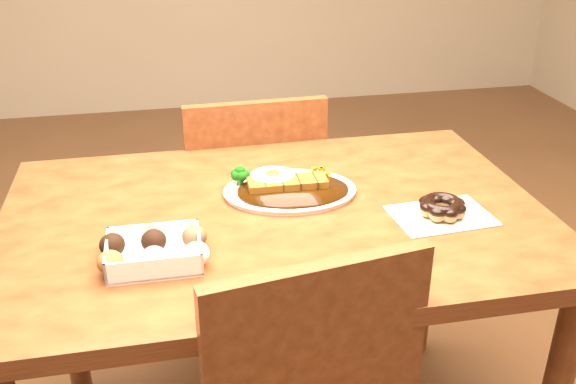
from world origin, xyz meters
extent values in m
cube|color=#512310|center=(0.00, 0.00, 0.73)|extent=(1.20, 0.80, 0.04)
cylinder|color=#512310|center=(-0.54, 0.34, 0.35)|extent=(0.06, 0.06, 0.71)
cylinder|color=#512310|center=(0.54, 0.34, 0.35)|extent=(0.06, 0.06, 0.71)
cube|color=#512310|center=(0.02, 0.60, 0.43)|extent=(0.43, 0.43, 0.04)
cylinder|color=#512310|center=(0.18, 0.77, 0.21)|extent=(0.04, 0.04, 0.41)
cylinder|color=#512310|center=(-0.16, 0.77, 0.21)|extent=(0.04, 0.04, 0.41)
cylinder|color=#512310|center=(0.19, 0.43, 0.21)|extent=(0.04, 0.04, 0.41)
cylinder|color=#512310|center=(-0.15, 0.43, 0.21)|extent=(0.04, 0.04, 0.41)
cube|color=#512310|center=(0.02, 0.41, 0.67)|extent=(0.40, 0.04, 0.40)
cube|color=#512310|center=(0.00, -0.41, 0.67)|extent=(0.40, 0.09, 0.40)
ellipsoid|color=white|center=(0.05, 0.08, 0.76)|extent=(0.32, 0.24, 0.01)
ellipsoid|color=black|center=(0.05, 0.06, 0.77)|extent=(0.27, 0.20, 0.01)
cube|color=#6B380C|center=(0.04, 0.08, 0.78)|extent=(0.19, 0.07, 0.02)
ellipsoid|color=white|center=(0.01, 0.11, 0.79)|extent=(0.11, 0.10, 0.01)
ellipsoid|color=#FFB214|center=(0.01, 0.11, 0.79)|extent=(0.03, 0.03, 0.02)
cube|color=white|center=(-0.27, -0.16, 0.77)|extent=(0.18, 0.14, 0.05)
ellipsoid|color=brown|center=(-0.35, -0.19, 0.78)|extent=(0.05, 0.05, 0.05)
ellipsoid|color=pink|center=(-0.27, -0.19, 0.78)|extent=(0.05, 0.05, 0.05)
ellipsoid|color=beige|center=(-0.19, -0.19, 0.78)|extent=(0.05, 0.05, 0.05)
ellipsoid|color=black|center=(-0.34, -0.12, 0.78)|extent=(0.05, 0.05, 0.05)
ellipsoid|color=black|center=(-0.27, -0.13, 0.78)|extent=(0.05, 0.05, 0.05)
ellipsoid|color=black|center=(-0.19, -0.13, 0.78)|extent=(0.05, 0.05, 0.05)
cube|color=silver|center=(0.35, -0.09, 0.75)|extent=(0.22, 0.16, 0.00)
torus|color=olive|center=(0.35, -0.09, 0.77)|extent=(0.11, 0.11, 0.03)
torus|color=black|center=(0.35, -0.09, 0.78)|extent=(0.10, 0.10, 0.02)
camera|label=1|loc=(-0.22, -1.24, 1.42)|focal=40.00mm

